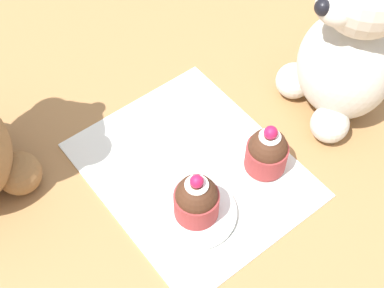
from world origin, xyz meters
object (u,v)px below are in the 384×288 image
at_px(cupcake_near_cream_bear, 267,151).
at_px(teddy_bear_cream, 350,43).
at_px(saucer_plate, 196,212).
at_px(cupcake_near_tan_bear, 196,199).

bearing_deg(cupcake_near_cream_bear, teddy_bear_cream, 98.16).
distance_m(cupcake_near_cream_bear, saucer_plate, 0.11).
bearing_deg(teddy_bear_cream, cupcake_near_tan_bear, -73.49).
relative_size(saucer_plate, cupcake_near_tan_bear, 1.31).
height_order(teddy_bear_cream, saucer_plate, teddy_bear_cream).
distance_m(cupcake_near_cream_bear, cupcake_near_tan_bear, 0.11).
xyz_separation_m(teddy_bear_cream, saucer_plate, (0.02, -0.25, -0.11)).
height_order(teddy_bear_cream, cupcake_near_tan_bear, teddy_bear_cream).
relative_size(teddy_bear_cream, cupcake_near_cream_bear, 3.38).
bearing_deg(saucer_plate, cupcake_near_cream_bear, 90.83).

